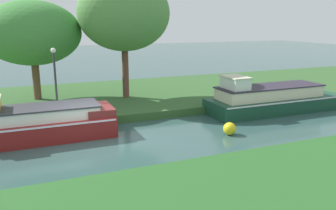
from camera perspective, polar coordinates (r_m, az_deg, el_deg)
ground_plane at (r=14.31m, az=-11.72°, el=-5.86°), size 120.00×120.00×0.00m
riverbank_far at (r=20.94m, az=-15.42°, el=0.70°), size 72.00×10.00×0.40m
forest_barge at (r=19.29m, az=16.85°, el=0.95°), size 7.70×2.33×2.05m
maroon_narrowboat at (r=15.06m, az=-22.07°, el=-3.01°), size 7.15×2.24×1.86m
willow_tree_left at (r=20.46m, az=-21.57°, el=11.00°), size 5.26×4.49×5.47m
willow_tree_centre at (r=19.87m, az=-7.24°, el=14.81°), size 5.20×4.06×6.86m
lamp_post at (r=16.97m, az=-18.22°, el=5.00°), size 0.24×0.24×3.14m
channel_buoy at (r=14.92m, az=10.17°, el=-3.88°), size 0.55×0.55×0.55m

